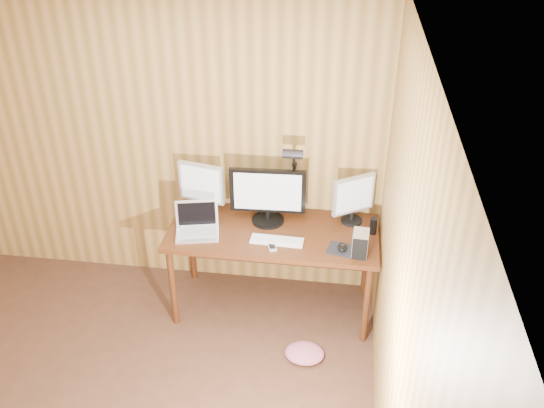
% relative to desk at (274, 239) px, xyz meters
% --- Properties ---
extents(room_shell, '(4.00, 4.00, 4.00)m').
position_rel_desk_xyz_m(room_shell, '(-0.93, -1.70, 0.62)').
color(room_shell, '#492B1B').
rests_on(room_shell, ground).
extents(desk, '(1.60, 0.70, 0.75)m').
position_rel_desk_xyz_m(desk, '(0.00, 0.00, 0.00)').
color(desk, '#44200E').
rests_on(desk, floor).
extents(monitor_center, '(0.58, 0.25, 0.45)m').
position_rel_desk_xyz_m(monitor_center, '(-0.06, 0.06, 0.36)').
color(monitor_center, black).
rests_on(monitor_center, desk).
extents(monitor_left, '(0.37, 0.18, 0.43)m').
position_rel_desk_xyz_m(monitor_left, '(-0.59, 0.13, 0.35)').
color(monitor_left, black).
rests_on(monitor_left, desk).
extents(monitor_right, '(0.31, 0.22, 0.40)m').
position_rel_desk_xyz_m(monitor_right, '(0.59, 0.14, 0.33)').
color(monitor_right, black).
rests_on(monitor_right, desk).
extents(laptop, '(0.37, 0.31, 0.23)m').
position_rel_desk_xyz_m(laptop, '(-0.57, -0.16, 0.18)').
color(laptop, silver).
rests_on(laptop, desk).
extents(keyboard, '(0.40, 0.13, 0.02)m').
position_rel_desk_xyz_m(keyboard, '(0.05, -0.21, 0.13)').
color(keyboard, silver).
rests_on(keyboard, desk).
extents(mousepad, '(0.24, 0.21, 0.00)m').
position_rel_desk_xyz_m(mousepad, '(0.53, -0.25, 0.12)').
color(mousepad, black).
rests_on(mousepad, desk).
extents(mouse, '(0.09, 0.12, 0.04)m').
position_rel_desk_xyz_m(mouse, '(0.53, -0.25, 0.14)').
color(mouse, black).
rests_on(mouse, mousepad).
extents(hard_drive, '(0.12, 0.17, 0.18)m').
position_rel_desk_xyz_m(hard_drive, '(0.66, -0.28, 0.21)').
color(hard_drive, silver).
rests_on(hard_drive, desk).
extents(phone, '(0.09, 0.12, 0.02)m').
position_rel_desk_xyz_m(phone, '(0.02, -0.29, 0.13)').
color(phone, silver).
rests_on(phone, desk).
extents(speaker, '(0.05, 0.05, 0.13)m').
position_rel_desk_xyz_m(speaker, '(0.75, 0.00, 0.19)').
color(speaker, black).
rests_on(speaker, desk).
extents(desk_lamp, '(0.15, 0.22, 0.66)m').
position_rel_desk_xyz_m(desk_lamp, '(0.13, 0.15, 0.53)').
color(desk_lamp, black).
rests_on(desk_lamp, desk).
extents(fabric_pile, '(0.36, 0.32, 0.09)m').
position_rel_desk_xyz_m(fabric_pile, '(0.31, -0.61, -0.58)').
color(fabric_pile, '#B55770').
rests_on(fabric_pile, floor).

